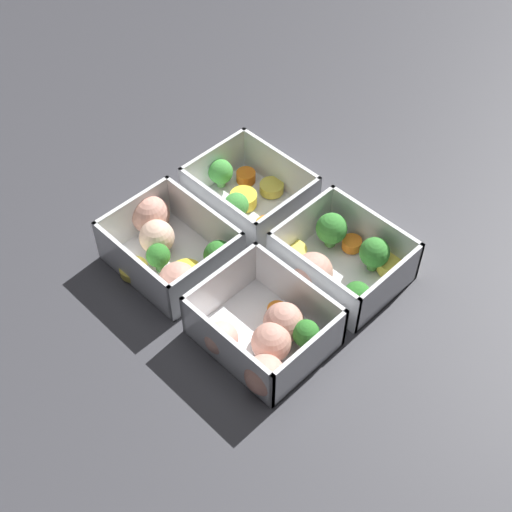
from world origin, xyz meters
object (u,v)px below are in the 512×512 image
at_px(container_near_left, 169,248).
at_px(container_near_right, 267,336).
at_px(container_far_left, 246,194).
at_px(container_far_right, 341,260).

bearing_deg(container_near_left, container_near_right, -2.53).
xyz_separation_m(container_near_right, container_far_left, (-0.18, 0.14, -0.00)).
distance_m(container_near_left, container_far_left, 0.13).
bearing_deg(container_far_right, container_near_left, -140.30).
distance_m(container_far_left, container_far_right, 0.16).
height_order(container_near_right, container_far_left, same).
height_order(container_near_left, container_near_right, same).
bearing_deg(container_far_right, container_near_right, -84.14).
relative_size(container_near_left, container_near_right, 1.12).
distance_m(container_near_right, container_far_right, 0.14).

